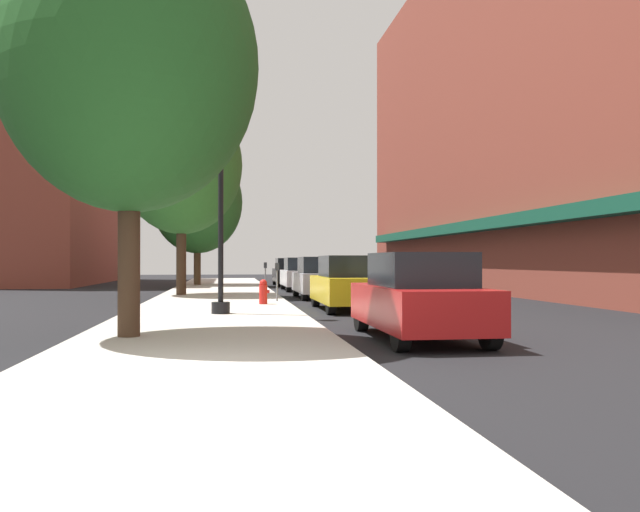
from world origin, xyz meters
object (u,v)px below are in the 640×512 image
object	(u,v)px
fire_hydrant	(263,292)
car_white	(301,275)
lamppost	(221,196)
parking_meter_far	(277,277)
parking_meter_near	(265,273)
tree_mid	(181,165)
tree_near	(197,202)
car_red	(419,297)
tree_far	(129,65)
car_yellow	(348,284)
car_silver	(319,278)
car_black	(289,272)

from	to	relation	value
fire_hydrant	car_white	bearing A→B (deg)	77.86
lamppost	fire_hydrant	xyz separation A→B (m)	(1.30, 3.57, -2.68)
fire_hydrant	parking_meter_far	size ratio (longest dim) A/B	0.60
lamppost	parking_meter_near	xyz separation A→B (m)	(1.86, 12.42, -2.25)
fire_hydrant	tree_mid	world-z (taller)	tree_mid
tree_near	car_red	world-z (taller)	tree_near
car_red	tree_far	bearing A→B (deg)	178.92
fire_hydrant	tree_far	xyz separation A→B (m)	(-2.90, -8.51, 4.59)
parking_meter_far	tree_mid	size ratio (longest dim) A/B	0.16
car_yellow	car_white	world-z (taller)	same
tree_mid	car_silver	distance (m)	7.31
lamppost	car_black	bearing A→B (deg)	79.99
car_yellow	car_white	xyz separation A→B (m)	(0.00, 13.02, 0.00)
lamppost	fire_hydrant	world-z (taller)	lamppost
fire_hydrant	parking_meter_near	size ratio (longest dim) A/B	0.60
tree_near	tree_far	bearing A→B (deg)	-89.97
parking_meter_near	car_red	xyz separation A→B (m)	(1.95, -17.63, -0.14)
lamppost	tree_mid	world-z (taller)	tree_mid
tree_far	car_black	size ratio (longest dim) A/B	1.80
car_silver	tree_mid	bearing A→B (deg)	168.41
car_silver	car_white	bearing A→B (deg)	91.00
tree_mid	car_white	world-z (taller)	tree_mid
lamppost	car_black	world-z (taller)	lamppost
parking_meter_near	car_red	world-z (taller)	car_red
car_white	tree_mid	bearing A→B (deg)	-134.16
tree_near	car_white	size ratio (longest dim) A/B	1.81
car_white	car_silver	bearing A→B (deg)	-88.77
lamppost	tree_far	world-z (taller)	tree_far
parking_meter_near	tree_near	world-z (taller)	tree_near
parking_meter_far	car_white	distance (m)	10.26
parking_meter_near	parking_meter_far	world-z (taller)	same
lamppost	car_yellow	bearing A→B (deg)	29.81
parking_meter_near	car_red	bearing A→B (deg)	-83.69
lamppost	parking_meter_near	world-z (taller)	lamppost
tree_near	tree_far	distance (m)	25.76
parking_meter_far	tree_far	size ratio (longest dim) A/B	0.17
parking_meter_far	tree_near	xyz separation A→B (m)	(-3.47, 15.69, 3.95)
tree_mid	tree_far	xyz separation A→B (m)	(0.12, -14.69, -0.32)
tree_near	car_red	size ratio (longest dim) A/B	1.81
tree_far	car_white	size ratio (longest dim) A/B	1.80
lamppost	tree_mid	bearing A→B (deg)	100.02
lamppost	car_red	world-z (taller)	lamppost
car_yellow	car_silver	distance (m)	6.33
tree_mid	parking_meter_near	bearing A→B (deg)	36.81
car_red	tree_mid	bearing A→B (deg)	112.04
tree_near	car_silver	distance (m)	14.05
car_yellow	lamppost	bearing A→B (deg)	-151.31
car_white	car_black	xyz separation A→B (m)	(0.00, 6.37, 0.00)
tree_mid	car_red	xyz separation A→B (m)	(5.53, -14.96, -4.62)
tree_mid	car_silver	world-z (taller)	tree_mid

